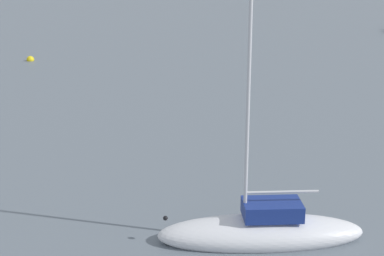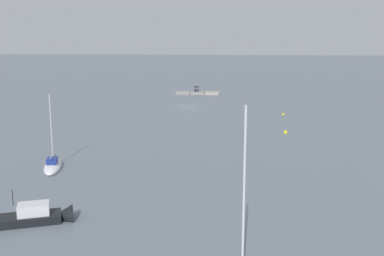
{
  "view_description": "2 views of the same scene",
  "coord_description": "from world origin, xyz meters",
  "px_view_note": "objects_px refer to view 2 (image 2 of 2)",
  "views": [
    {
      "loc": [
        23.44,
        44.95,
        7.56
      ],
      "look_at": [
        2.07,
        40.16,
        1.02
      ],
      "focal_mm": 53.86,
      "sensor_mm": 36.0,
      "label": 1
    },
    {
      "loc": [
        -9.46,
        86.94,
        12.99
      ],
      "look_at": [
        -3.29,
        26.28,
        0.99
      ],
      "focal_mm": 43.58,
      "sensor_mm": 36.0,
      "label": 2
    }
  ],
  "objects_px": {
    "motorboat_black_near": "(39,217)",
    "mooring_buoy_mid": "(286,132)",
    "umbrella_open_black": "(196,87)",
    "sailboat_white_far": "(53,166)",
    "mooring_buoy_near": "(283,114)",
    "person_seated_dark_right": "(195,90)",
    "person_seated_blue_left": "(198,90)"
  },
  "relations": [
    {
      "from": "sailboat_white_far",
      "to": "motorboat_black_near",
      "type": "distance_m",
      "value": 13.98
    },
    {
      "from": "person_seated_blue_left",
      "to": "umbrella_open_black",
      "type": "distance_m",
      "value": 0.92
    },
    {
      "from": "motorboat_black_near",
      "to": "mooring_buoy_mid",
      "type": "relative_size",
      "value": 10.61
    },
    {
      "from": "mooring_buoy_near",
      "to": "person_seated_dark_right",
      "type": "bearing_deg",
      "value": -56.48
    },
    {
      "from": "person_seated_blue_left",
      "to": "umbrella_open_black",
      "type": "height_order",
      "value": "umbrella_open_black"
    },
    {
      "from": "sailboat_white_far",
      "to": "mooring_buoy_mid",
      "type": "bearing_deg",
      "value": 23.14
    },
    {
      "from": "person_seated_blue_left",
      "to": "motorboat_black_near",
      "type": "bearing_deg",
      "value": 97.51
    },
    {
      "from": "sailboat_white_far",
      "to": "person_seated_blue_left",
      "type": "bearing_deg",
      "value": 65.98
    },
    {
      "from": "sailboat_white_far",
      "to": "mooring_buoy_near",
      "type": "height_order",
      "value": "sailboat_white_far"
    },
    {
      "from": "person_seated_dark_right",
      "to": "sailboat_white_far",
      "type": "bearing_deg",
      "value": 93.2
    },
    {
      "from": "person_seated_dark_right",
      "to": "umbrella_open_black",
      "type": "bearing_deg",
      "value": -140.33
    },
    {
      "from": "person_seated_blue_left",
      "to": "person_seated_dark_right",
      "type": "xyz_separation_m",
      "value": [
        0.56,
        0.21,
        0.0
      ]
    },
    {
      "from": "sailboat_white_far",
      "to": "umbrella_open_black",
      "type": "bearing_deg",
      "value": 66.21
    },
    {
      "from": "person_seated_blue_left",
      "to": "umbrella_open_black",
      "type": "relative_size",
      "value": 0.49
    },
    {
      "from": "sailboat_white_far",
      "to": "person_seated_dark_right",
      "type": "bearing_deg",
      "value": 66.46
    },
    {
      "from": "person_seated_dark_right",
      "to": "motorboat_black_near",
      "type": "height_order",
      "value": "motorboat_black_near"
    },
    {
      "from": "person_seated_dark_right",
      "to": "umbrella_open_black",
      "type": "relative_size",
      "value": 0.49
    },
    {
      "from": "umbrella_open_black",
      "to": "mooring_buoy_near",
      "type": "height_order",
      "value": "umbrella_open_black"
    },
    {
      "from": "person_seated_dark_right",
      "to": "mooring_buoy_near",
      "type": "xyz_separation_m",
      "value": [
        -17.43,
        26.32,
        -0.86
      ]
    },
    {
      "from": "sailboat_white_far",
      "to": "mooring_buoy_near",
      "type": "relative_size",
      "value": 17.17
    },
    {
      "from": "person_seated_blue_left",
      "to": "mooring_buoy_near",
      "type": "bearing_deg",
      "value": 133.46
    },
    {
      "from": "umbrella_open_black",
      "to": "motorboat_black_near",
      "type": "height_order",
      "value": "motorboat_black_near"
    },
    {
      "from": "mooring_buoy_mid",
      "to": "person_seated_dark_right",
      "type": "bearing_deg",
      "value": -68.5
    },
    {
      "from": "motorboat_black_near",
      "to": "mooring_buoy_near",
      "type": "relative_size",
      "value": 13.25
    },
    {
      "from": "umbrella_open_black",
      "to": "mooring_buoy_mid",
      "type": "xyz_separation_m",
      "value": [
        -16.1,
        41.8,
        -1.71
      ]
    },
    {
      "from": "person_seated_blue_left",
      "to": "mooring_buoy_mid",
      "type": "bearing_deg",
      "value": 121.73
    },
    {
      "from": "umbrella_open_black",
      "to": "sailboat_white_far",
      "type": "height_order",
      "value": "sailboat_white_far"
    },
    {
      "from": "person_seated_dark_right",
      "to": "mooring_buoy_near",
      "type": "height_order",
      "value": "person_seated_dark_right"
    },
    {
      "from": "sailboat_white_far",
      "to": "mooring_buoy_near",
      "type": "bearing_deg",
      "value": 38.06
    },
    {
      "from": "mooring_buoy_near",
      "to": "mooring_buoy_mid",
      "type": "relative_size",
      "value": 0.8
    },
    {
      "from": "motorboat_black_near",
      "to": "mooring_buoy_mid",
      "type": "distance_m",
      "value": 39.06
    },
    {
      "from": "person_seated_dark_right",
      "to": "mooring_buoy_mid",
      "type": "xyz_separation_m",
      "value": [
        -16.4,
        41.64,
        -0.84
      ]
    }
  ]
}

